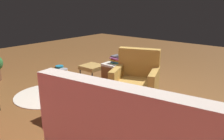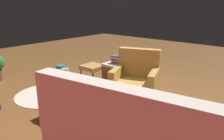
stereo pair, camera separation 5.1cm
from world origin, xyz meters
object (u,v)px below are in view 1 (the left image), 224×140
(laptop_desk, at_px, (76,89))
(yellow_mug, at_px, (120,53))
(laptop, at_px, (73,83))
(wicker_hamper, at_px, (117,75))
(armchair, at_px, (136,83))
(pet_bowl_steel, at_px, (63,70))
(tv_remote, at_px, (116,61))
(book_stack_hamper, at_px, (118,59))
(ottoman, at_px, (92,68))
(pet_bowl_teal, at_px, (59,67))

(laptop_desk, distance_m, yellow_mug, 1.37)
(laptop, xyz_separation_m, wicker_hamper, (0.30, -1.34, -0.29))
(armchair, distance_m, pet_bowl_steel, 2.44)
(armchair, height_order, pet_bowl_steel, armchair)
(laptop, distance_m, wicker_hamper, 1.40)
(yellow_mug, relative_size, tv_remote, 0.62)
(wicker_hamper, xyz_separation_m, pet_bowl_steel, (1.68, -0.04, -0.22))
(book_stack_hamper, relative_size, ottoman, 0.69)
(tv_remote, bearing_deg, pet_bowl_teal, -22.63)
(armchair, relative_size, pet_bowl_teal, 4.35)
(armchair, xyz_separation_m, tv_remote, (0.79, -0.50, 0.13))
(yellow_mug, height_order, pet_bowl_teal, yellow_mug)
(book_stack_hamper, height_order, pet_bowl_teal, book_stack_hamper)
(book_stack_hamper, bearing_deg, tv_remote, -36.60)
(armchair, xyz_separation_m, laptop_desk, (0.40, 0.88, 0.06))
(tv_remote, bearing_deg, yellow_mug, 140.40)
(book_stack_hamper, xyz_separation_m, pet_bowl_teal, (1.99, -0.15, -0.53))
(tv_remote, xyz_separation_m, pet_bowl_teal, (1.88, -0.07, -0.47))
(ottoman, height_order, pet_bowl_steel, ottoman)
(laptop, bearing_deg, tv_remote, -74.42)
(book_stack_hamper, bearing_deg, ottoman, 9.51)
(tv_remote, distance_m, pet_bowl_steel, 1.65)
(yellow_mug, height_order, ottoman, yellow_mug)
(wicker_hamper, distance_m, pet_bowl_steel, 1.70)
(laptop_desk, xyz_separation_m, laptop, (-0.01, 0.04, 0.11))
(laptop_desk, bearing_deg, pet_bowl_steel, -34.23)
(ottoman, height_order, pet_bowl_teal, ottoman)
(pet_bowl_teal, bearing_deg, laptop_desk, 147.40)
(book_stack_hamper, height_order, ottoman, book_stack_hamper)
(armchair, bearing_deg, laptop, 66.93)
(laptop, bearing_deg, laptop_desk, -81.26)
(armchair, bearing_deg, pet_bowl_teal, -12.03)
(tv_remote, height_order, ottoman, tv_remote)
(ottoman, distance_m, pet_bowl_teal, 1.45)
(yellow_mug, bearing_deg, wicker_hamper, 33.32)
(laptop, distance_m, ottoman, 1.54)
(tv_remote, height_order, pet_bowl_teal, tv_remote)
(laptop_desk, distance_m, wicker_hamper, 1.34)
(book_stack_hamper, distance_m, yellow_mug, 0.13)
(laptop, xyz_separation_m, yellow_mug, (0.25, -1.37, 0.14))
(wicker_hamper, xyz_separation_m, pet_bowl_teal, (1.98, -0.15, -0.22))
(armchair, bearing_deg, yellow_mug, -34.64)
(book_stack_hamper, distance_m, pet_bowl_steel, 1.77)
(armchair, distance_m, laptop, 1.02)
(armchair, relative_size, yellow_mug, 8.70)
(yellow_mug, bearing_deg, tv_remote, -19.19)
(laptop, height_order, pet_bowl_steel, laptop)
(wicker_hamper, bearing_deg, laptop_desk, 102.58)
(book_stack_hamper, relative_size, pet_bowl_steel, 1.39)
(yellow_mug, bearing_deg, armchair, 145.36)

